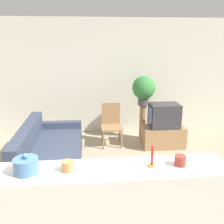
% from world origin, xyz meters
% --- Properties ---
extents(wall_back, '(9.00, 0.06, 2.70)m').
position_xyz_m(wall_back, '(0.00, 3.43, 1.35)').
color(wall_back, beige).
rests_on(wall_back, ground_plane).
extents(couch, '(0.99, 1.91, 0.79)m').
position_xyz_m(couch, '(-0.61, 1.57, 0.28)').
color(couch, '#384256').
rests_on(couch, ground_plane).
extents(tv_stand, '(0.88, 0.46, 0.44)m').
position_xyz_m(tv_stand, '(1.65, 2.33, 0.22)').
color(tv_stand, '#9E754C').
rests_on(tv_stand, ground_plane).
extents(television, '(0.61, 0.43, 0.50)m').
position_xyz_m(television, '(1.65, 2.33, 0.69)').
color(television, '#333338').
rests_on(television, tv_stand).
extents(wooden_chair, '(0.44, 0.44, 0.90)m').
position_xyz_m(wooden_chair, '(0.57, 2.59, 0.48)').
color(wooden_chair, '#9E754C').
rests_on(wooden_chair, ground_plane).
extents(plant_stand, '(0.15, 0.15, 0.80)m').
position_xyz_m(plant_stand, '(1.31, 2.83, 0.40)').
color(plant_stand, '#9E754C').
rests_on(plant_stand, ground_plane).
extents(potted_plant, '(0.51, 0.51, 0.65)m').
position_xyz_m(potted_plant, '(1.31, 2.83, 1.17)').
color(potted_plant, '#4C4C51').
rests_on(potted_plant, plant_stand).
extents(foreground_counter, '(2.80, 0.44, 1.06)m').
position_xyz_m(foreground_counter, '(0.00, -0.45, 0.53)').
color(foreground_counter, silver).
rests_on(foreground_counter, ground_plane).
extents(decorative_bowl, '(0.22, 0.22, 0.18)m').
position_xyz_m(decorative_bowl, '(-0.47, -0.45, 1.13)').
color(decorative_bowl, '#4C7AAD').
rests_on(decorative_bowl, foreground_counter).
extents(candle_jar, '(0.11, 0.11, 0.09)m').
position_xyz_m(candle_jar, '(-0.11, -0.45, 1.10)').
color(candle_jar, '#C6844C').
rests_on(candle_jar, foreground_counter).
extents(candlestick, '(0.07, 0.07, 0.21)m').
position_xyz_m(candlestick, '(0.66, -0.45, 1.12)').
color(candlestick, '#B7933D').
rests_on(candlestick, foreground_counter).
extents(coffee_tin, '(0.11, 0.11, 0.10)m').
position_xyz_m(coffee_tin, '(0.93, -0.45, 1.11)').
color(coffee_tin, '#99382D').
rests_on(coffee_tin, foreground_counter).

